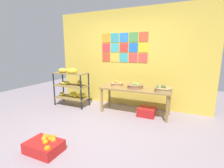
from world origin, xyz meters
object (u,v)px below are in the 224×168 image
object	(u,v)px
fruit_basket_back_left	(163,89)
produce_crate_under_table	(147,112)
fruit_basket_left	(135,86)
orange_crate_foreground	(45,146)
fruit_basket_right	(117,84)
banana_shelf_unit	(72,85)
display_table	(135,91)

from	to	relation	value
fruit_basket_back_left	produce_crate_under_table	xyz separation A→B (m)	(-0.35, 0.05, -0.60)
fruit_basket_left	produce_crate_under_table	distance (m)	0.67
fruit_basket_back_left	fruit_basket_left	bearing A→B (deg)	173.44
fruit_basket_left	orange_crate_foreground	distance (m)	2.33
fruit_basket_right	orange_crate_foreground	bearing A→B (deg)	-98.16
fruit_basket_right	fruit_basket_back_left	bearing A→B (deg)	-6.51
produce_crate_under_table	orange_crate_foreground	world-z (taller)	orange_crate_foreground
banana_shelf_unit	fruit_basket_right	xyz separation A→B (m)	(1.30, 0.18, 0.13)
fruit_basket_right	produce_crate_under_table	xyz separation A→B (m)	(0.81, -0.08, -0.60)
display_table	fruit_basket_back_left	size ratio (longest dim) A/B	4.43
fruit_basket_left	display_table	bearing A→B (deg)	163.48
orange_crate_foreground	banana_shelf_unit	bearing A→B (deg)	116.59
banana_shelf_unit	fruit_basket_left	size ratio (longest dim) A/B	2.75
fruit_basket_left	fruit_basket_back_left	world-z (taller)	fruit_basket_back_left
display_table	fruit_basket_left	xyz separation A→B (m)	(0.01, -0.00, 0.13)
banana_shelf_unit	display_table	distance (m)	1.79
banana_shelf_unit	orange_crate_foreground	bearing A→B (deg)	-63.41
banana_shelf_unit	produce_crate_under_table	world-z (taller)	banana_shelf_unit
banana_shelf_unit	fruit_basket_left	distance (m)	1.80
banana_shelf_unit	display_table	size ratio (longest dim) A/B	0.64
banana_shelf_unit	fruit_basket_right	bearing A→B (deg)	7.89
produce_crate_under_table	display_table	bearing A→B (deg)	174.46
display_table	fruit_basket_right	bearing A→B (deg)	173.70
display_table	fruit_basket_back_left	world-z (taller)	fruit_basket_back_left
banana_shelf_unit	produce_crate_under_table	distance (m)	2.16
banana_shelf_unit	fruit_basket_back_left	size ratio (longest dim) A/B	2.83
display_table	fruit_basket_right	distance (m)	0.51
orange_crate_foreground	fruit_basket_right	bearing A→B (deg)	81.84
banana_shelf_unit	display_table	world-z (taller)	banana_shelf_unit
fruit_basket_back_left	orange_crate_foreground	bearing A→B (deg)	-125.89
fruit_basket_left	produce_crate_under_table	size ratio (longest dim) A/B	0.98
banana_shelf_unit	fruit_basket_right	size ratio (longest dim) A/B	3.34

